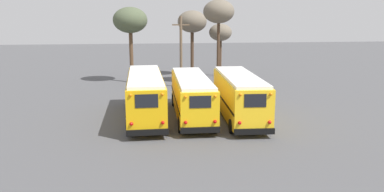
# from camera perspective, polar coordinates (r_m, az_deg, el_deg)

# --- Properties ---
(ground_plane) EXTENTS (160.00, 160.00, 0.00)m
(ground_plane) POSITION_cam_1_polar(r_m,az_deg,el_deg) (26.98, 0.22, -3.77)
(ground_plane) COLOR #4C4C4F
(school_bus_0) EXTENTS (2.67, 10.64, 3.28)m
(school_bus_0) POSITION_cam_1_polar(r_m,az_deg,el_deg) (27.41, -7.12, 0.24)
(school_bus_0) COLOR #EAAA0F
(school_bus_0) RESTS_ON ground
(school_bus_1) EXTENTS (2.73, 10.36, 3.07)m
(school_bus_1) POSITION_cam_1_polar(r_m,az_deg,el_deg) (27.54, -0.06, 0.16)
(school_bus_1) COLOR yellow
(school_bus_1) RESTS_ON ground
(school_bus_2) EXTENTS (3.04, 10.03, 3.23)m
(school_bus_2) POSITION_cam_1_polar(r_m,az_deg,el_deg) (27.42, 7.18, 0.15)
(school_bus_2) COLOR yellow
(school_bus_2) RESTS_ON ground
(utility_pole) EXTENTS (1.80, 0.28, 7.40)m
(utility_pole) POSITION_cam_1_polar(r_m,az_deg,el_deg) (39.37, -1.69, 6.93)
(utility_pole) COLOR brown
(utility_pole) RESTS_ON ground
(bare_tree_0) EXTENTS (2.81, 2.81, 6.49)m
(bare_tree_0) POSITION_cam_1_polar(r_m,az_deg,el_deg) (46.96, 4.35, 9.49)
(bare_tree_0) COLOR #473323
(bare_tree_0) RESTS_ON ground
(bare_tree_1) EXTENTS (3.80, 3.80, 8.39)m
(bare_tree_1) POSITION_cam_1_polar(r_m,az_deg,el_deg) (42.64, -9.40, 11.22)
(bare_tree_1) COLOR brown
(bare_tree_1) RESTS_ON ground
(bare_tree_2) EXTENTS (3.59, 3.59, 8.10)m
(bare_tree_2) POSITION_cam_1_polar(r_m,az_deg,el_deg) (46.86, 0.03, 11.16)
(bare_tree_2) COLOR #473323
(bare_tree_2) RESTS_ON ground
(bare_tree_3) EXTENTS (3.35, 3.35, 9.13)m
(bare_tree_3) POSITION_cam_1_polar(r_m,az_deg,el_deg) (41.20, 4.09, 12.57)
(bare_tree_3) COLOR #473323
(bare_tree_3) RESTS_ON ground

